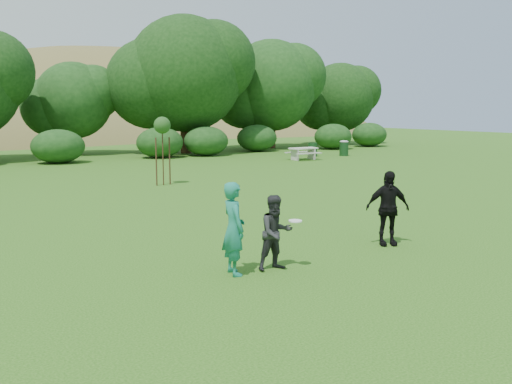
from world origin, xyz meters
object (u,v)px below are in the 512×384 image
Objects in this scene: trash_can_lidded at (344,148)px; player_black at (388,208)px; sapling at (162,127)px; player_teal at (234,229)px; trash_can_near at (313,150)px; player_grey at (276,233)px; picnic_table at (303,151)px.

player_black is at bearing -128.93° from trash_can_lidded.
trash_can_lidded is at bearing 23.84° from sapling.
player_black is at bearing -89.00° from sapling.
player_teal is 2.02× the size of trash_can_near.
trash_can_near is 2.20m from trash_can_lidded.
trash_can_near is (17.29, 20.83, -0.31)m from player_grey.
player_teal is 4.25m from player_black.
picnic_table is at bearing 27.33° from sapling.
picnic_table is (16.10, 18.98, -0.39)m from player_teal.
trash_can_lidded is at bearing -36.52° from player_teal.
trash_can_lidded is (20.22, 19.90, -0.37)m from player_teal.
trash_can_near is at bearing 39.24° from picnic_table.
picnic_table is at bearing 83.56° from player_black.
picnic_table is at bearing -31.36° from player_teal.
player_teal is at bearing -130.30° from picnic_table.
player_grey reaches higher than trash_can_near.
player_black is 1.68× the size of trash_can_lidded.
sapling reaches higher than picnic_table.
trash_can_near is at bearing -32.36° from player_teal.
sapling is (-14.12, -7.92, 1.97)m from trash_can_near.
sapling is 17.80m from trash_can_lidded.
player_black is at bearing 8.51° from player_grey.
player_black reaches higher than trash_can_lidded.
player_grey is 1.44× the size of trash_can_lidded.
sapling is at bearing -150.73° from trash_can_near.
trash_can_near is at bearing 159.74° from trash_can_lidded.
player_grey is at bearing -103.76° from sapling.
player_black is 25.41m from trash_can_lidded.
sapling reaches higher than trash_can_near.
player_teal is at bearing 171.98° from player_grey.
sapling is 1.58× the size of picnic_table.
trash_can_near is 0.86× the size of trash_can_lidded.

